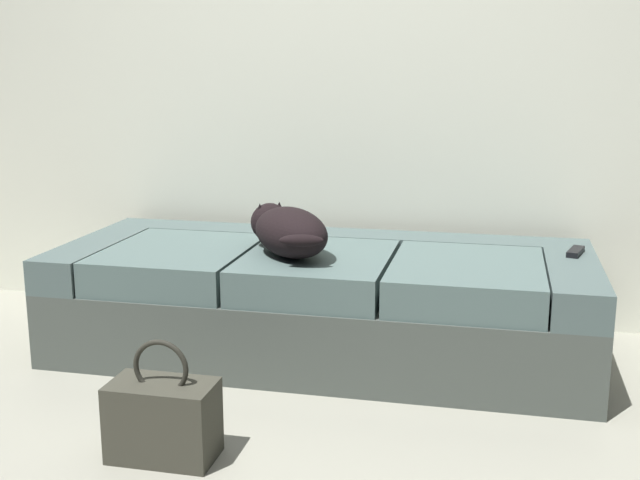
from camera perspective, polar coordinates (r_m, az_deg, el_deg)
The scene contains 5 objects.
back_wall at distance 3.70m, azimuth 2.25°, elevation 16.04°, with size 6.40×0.10×2.80m, color silver.
couch at distance 3.27m, azimuth 0.20°, elevation -4.44°, with size 2.15×0.89×0.44m.
dog_dark at distance 3.11m, azimuth -2.39°, elevation 0.70°, with size 0.45×0.50×0.19m.
tv_remote at distance 3.29m, azimuth 17.87°, elevation -0.80°, with size 0.04×0.15×0.02m, color black.
handbag at distance 2.50m, azimuth -11.20°, elevation -12.47°, with size 0.32×0.18×0.38m.
Camera 1 is at (0.68, -1.91, 1.18)m, focal length 44.57 mm.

